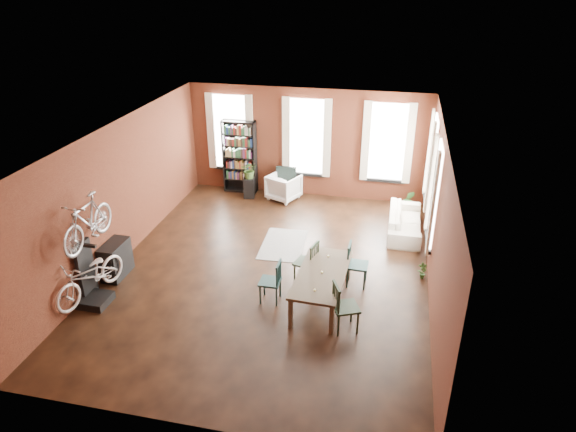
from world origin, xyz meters
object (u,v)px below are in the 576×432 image
(dining_chair_c, at_px, (346,307))
(bike_trainer, at_px, (95,300))
(dining_chair_a, at_px, (270,281))
(dining_chair_b, at_px, (306,262))
(bookshelf, at_px, (240,157))
(bicycle_floor, at_px, (87,258))
(dining_chair_d, at_px, (357,265))
(console_table, at_px, (116,259))
(white_armchair, at_px, (284,186))
(plant_stand, at_px, (249,188))
(dining_table, at_px, (321,288))
(cream_sofa, at_px, (405,218))

(dining_chair_c, xyz_separation_m, bike_trainer, (-5.08, -0.29, -0.42))
(dining_chair_a, bearing_deg, dining_chair_b, 145.11)
(bookshelf, bearing_deg, bicycle_floor, -100.96)
(dining_chair_d, height_order, bike_trainer, dining_chair_d)
(bicycle_floor, bearing_deg, console_table, 106.44)
(dining_chair_b, distance_m, console_table, 4.21)
(white_armchair, relative_size, console_table, 1.05)
(dining_chair_c, xyz_separation_m, console_table, (-5.18, 0.80, -0.10))
(dining_chair_b, xyz_separation_m, white_armchair, (-1.46, 4.24, -0.07))
(dining_chair_d, relative_size, plant_stand, 1.58)
(console_table, bearing_deg, dining_table, -0.56)
(dining_table, distance_m, dining_chair_d, 1.06)
(dining_chair_a, distance_m, plant_stand, 5.32)
(bookshelf, bearing_deg, dining_chair_d, -48.04)
(dining_table, distance_m, bike_trainer, 4.63)
(bike_trainer, relative_size, plant_stand, 0.94)
(dining_chair_c, height_order, console_table, dining_chair_c)
(bike_trainer, xyz_separation_m, bicycle_floor, (-0.04, 0.04, 0.98))
(dining_chair_c, relative_size, dining_chair_d, 1.04)
(dining_table, relative_size, bicycle_floor, 1.15)
(dining_chair_b, xyz_separation_m, plant_stand, (-2.49, 4.12, -0.18))
(console_table, xyz_separation_m, plant_stand, (1.67, 4.77, -0.09))
(dining_chair_d, relative_size, bookshelf, 0.44)
(dining_chair_d, relative_size, bike_trainer, 1.68)
(bicycle_floor, bearing_deg, bookshelf, 91.74)
(dining_chair_b, bearing_deg, dining_chair_d, 112.51)
(bookshelf, distance_m, plant_stand, 0.99)
(dining_chair_c, bearing_deg, bicycle_floor, 69.08)
(bicycle_floor, bearing_deg, white_armchair, 78.79)
(white_armchair, height_order, cream_sofa, white_armchair)
(white_armchair, relative_size, plant_stand, 1.37)
(dining_chair_c, distance_m, console_table, 5.25)
(bookshelf, xyz_separation_m, console_table, (-1.28, -5.20, -0.70))
(dining_table, xyz_separation_m, bike_trainer, (-4.50, -1.05, -0.27))
(plant_stand, bearing_deg, dining_chair_b, -58.88)
(dining_chair_b, xyz_separation_m, console_table, (-4.16, -0.64, -0.09))
(dining_chair_d, bearing_deg, plant_stand, 43.37)
(dining_chair_c, relative_size, plant_stand, 1.64)
(dining_chair_c, distance_m, plant_stand, 6.59)
(bicycle_floor, bearing_deg, dining_chair_a, 26.37)
(dining_table, bearing_deg, dining_chair_a, -168.57)
(dining_table, xyz_separation_m, white_armchair, (-1.91, 4.93, 0.07))
(white_armchair, bearing_deg, dining_chair_b, 132.34)
(dining_table, bearing_deg, bookshelf, 125.18)
(dining_table, bearing_deg, dining_chair_b, 125.77)
(dining_chair_b, relative_size, plant_stand, 1.60)
(dining_chair_b, height_order, bookshelf, bookshelf)
(dining_chair_a, bearing_deg, bike_trainer, -75.70)
(cream_sofa, relative_size, bicycle_floor, 1.16)
(white_armchair, bearing_deg, console_table, 84.39)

